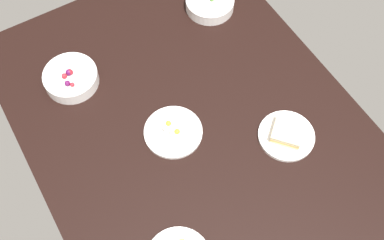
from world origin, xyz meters
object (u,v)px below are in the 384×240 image
bowl_peas (210,3)px  plate_eggs (173,132)px  plate_sandwich (287,134)px  bowl_berries (71,78)px

bowl_peas → plate_eggs: size_ratio=0.96×
plate_sandwich → plate_eggs: same height
plate_sandwich → bowl_peas: bearing=172.6°
bowl_peas → plate_eggs: bowl_peas is taller
bowl_peas → plate_sandwich: 56.49cm
bowl_peas → plate_eggs: bearing=-43.9°
bowl_peas → plate_sandwich: bowl_peas is taller
plate_sandwich → plate_eggs: bearing=-122.6°
bowl_berries → plate_eggs: bowl_berries is taller
plate_eggs → plate_sandwich: bearing=57.4°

